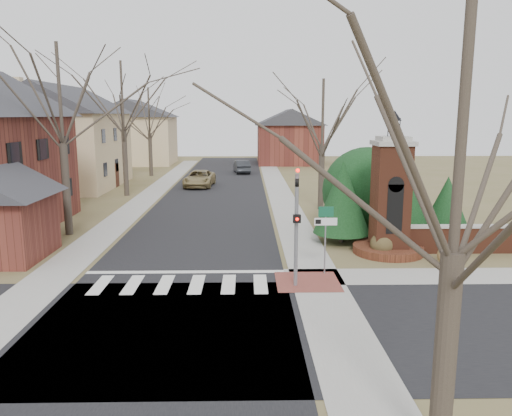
{
  "coord_description": "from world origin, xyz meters",
  "views": [
    {
      "loc": [
        2.49,
        -17.13,
        6.28
      ],
      "look_at": [
        2.93,
        6.0,
        1.95
      ],
      "focal_mm": 35.0,
      "sensor_mm": 36.0,
      "label": 1
    }
  ],
  "objects_px": {
    "pickup_truck": "(199,179)",
    "sign_post": "(325,227)",
    "brick_gate_monument": "(390,207)",
    "traffic_signal_pole": "(296,218)",
    "distant_car": "(242,167)"
  },
  "relations": [
    {
      "from": "brick_gate_monument",
      "to": "distant_car",
      "type": "distance_m",
      "value": 33.21
    },
    {
      "from": "sign_post",
      "to": "distant_car",
      "type": "height_order",
      "value": "sign_post"
    },
    {
      "from": "traffic_signal_pole",
      "to": "distant_car",
      "type": "xyz_separation_m",
      "value": [
        -2.34,
        36.84,
        -1.88
      ]
    },
    {
      "from": "traffic_signal_pole",
      "to": "distant_car",
      "type": "relative_size",
      "value": 1.06
    },
    {
      "from": "brick_gate_monument",
      "to": "pickup_truck",
      "type": "distance_m",
      "value": 24.44
    },
    {
      "from": "sign_post",
      "to": "brick_gate_monument",
      "type": "bearing_deg",
      "value": 41.42
    },
    {
      "from": "distant_car",
      "to": "pickup_truck",
      "type": "bearing_deg",
      "value": 63.49
    },
    {
      "from": "sign_post",
      "to": "pickup_truck",
      "type": "bearing_deg",
      "value": 106.32
    },
    {
      "from": "pickup_truck",
      "to": "distant_car",
      "type": "xyz_separation_m",
      "value": [
        3.66,
        10.5,
        -0.02
      ]
    },
    {
      "from": "pickup_truck",
      "to": "distant_car",
      "type": "bearing_deg",
      "value": 74.28
    },
    {
      "from": "brick_gate_monument",
      "to": "distant_car",
      "type": "relative_size",
      "value": 1.52
    },
    {
      "from": "pickup_truck",
      "to": "sign_post",
      "type": "bearing_deg",
      "value": -70.18
    },
    {
      "from": "brick_gate_monument",
      "to": "pickup_truck",
      "type": "height_order",
      "value": "brick_gate_monument"
    },
    {
      "from": "sign_post",
      "to": "distant_car",
      "type": "distance_m",
      "value": 35.64
    },
    {
      "from": "traffic_signal_pole",
      "to": "pickup_truck",
      "type": "xyz_separation_m",
      "value": [
        -6.0,
        26.34,
        -1.87
      ]
    }
  ]
}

